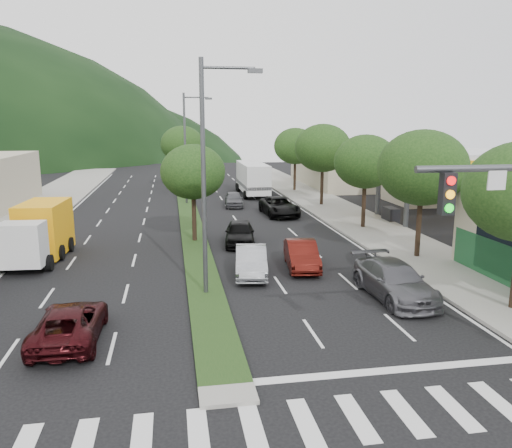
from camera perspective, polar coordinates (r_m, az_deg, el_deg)
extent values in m
plane|color=black|center=(14.98, -3.45, -18.24)|extent=(160.00, 160.00, 0.00)
cube|color=gray|center=(41.05, 10.18, 1.05)|extent=(5.00, 90.00, 0.15)
cube|color=gray|center=(40.36, -26.29, -0.16)|extent=(6.00, 90.00, 0.15)
cube|color=#1B3613|center=(41.62, -7.69, 1.25)|extent=(1.60, 56.00, 0.12)
cube|color=silver|center=(13.29, -2.42, -22.47)|extent=(19.00, 2.20, 0.01)
cube|color=black|center=(13.26, 21.00, 3.25)|extent=(0.35, 0.25, 1.05)
cube|color=silver|center=(40.50, 20.66, 7.38)|extent=(12.00, 8.00, 0.50)
cube|color=#F5A60C|center=(40.52, 20.62, 6.89)|extent=(12.20, 8.20, 0.50)
cylinder|color=#47494C|center=(36.68, 16.90, 3.01)|extent=(0.36, 0.36, 4.60)
cylinder|color=#47494C|center=(40.88, 27.00, 3.08)|extent=(0.36, 0.36, 4.60)
cylinder|color=#47494C|center=(41.17, 13.81, 4.06)|extent=(0.36, 0.36, 4.60)
cylinder|color=#47494C|center=(44.95, 23.24, 4.06)|extent=(0.36, 0.36, 4.60)
cube|color=black|center=(39.18, 15.13, 1.03)|extent=(0.80, 1.60, 1.10)
cube|color=black|center=(43.13, 24.84, 1.30)|extent=(0.80, 1.60, 1.10)
cube|color=#B0A78B|center=(60.82, 10.45, 6.81)|extent=(10.00, 16.00, 5.20)
cylinder|color=black|center=(28.79, 18.12, 0.20)|extent=(0.28, 0.28, 3.81)
ellipsoid|color=black|center=(28.38, 18.50, 6.13)|extent=(4.80, 4.80, 4.08)
cylinder|color=black|center=(35.96, 12.22, 2.51)|extent=(0.28, 0.28, 3.58)
ellipsoid|color=black|center=(35.64, 12.42, 6.98)|extent=(4.40, 4.40, 3.74)
cylinder|color=black|center=(45.28, 7.54, 4.71)|extent=(0.28, 0.28, 3.92)
ellipsoid|color=black|center=(45.02, 7.65, 8.60)|extent=(5.00, 5.00, 4.25)
cylinder|color=black|center=(54.86, 4.45, 5.84)|extent=(0.28, 0.28, 3.70)
ellipsoid|color=black|center=(54.65, 4.50, 8.87)|extent=(4.60, 4.60, 3.91)
cylinder|color=black|center=(31.47, -7.09, 1.15)|extent=(0.28, 0.28, 3.36)
ellipsoid|color=black|center=(31.11, -7.22, 5.94)|extent=(4.00, 4.00, 3.40)
cylinder|color=black|center=(57.21, -8.35, 6.01)|extent=(0.28, 0.28, 3.81)
ellipsoid|color=black|center=(57.00, -8.44, 9.01)|extent=(4.80, 4.80, 4.08)
cylinder|color=#47494C|center=(21.12, -6.01, 4.87)|extent=(0.20, 0.20, 10.00)
cylinder|color=#47494C|center=(21.19, -3.17, 17.40)|extent=(2.20, 0.12, 0.12)
cube|color=#47494C|center=(21.33, -0.10, 17.10)|extent=(0.60, 0.25, 0.18)
cylinder|color=#47494C|center=(46.02, -8.10, 8.41)|extent=(0.20, 0.20, 10.00)
cylinder|color=#47494C|center=(46.05, -6.85, 14.18)|extent=(2.20, 0.12, 0.12)
cube|color=#47494C|center=(46.12, -5.44, 14.08)|extent=(0.60, 0.25, 0.18)
imported|color=#A5A7AC|center=(24.67, -0.56, -4.28)|extent=(2.07, 4.45, 1.41)
imported|color=black|center=(18.66, -20.50, -10.58)|extent=(2.18, 4.62, 1.28)
imported|color=black|center=(30.78, -1.87, -1.01)|extent=(2.33, 4.56, 1.49)
imported|color=#55555B|center=(22.34, 15.52, -6.25)|extent=(2.37, 5.37, 1.53)
imported|color=#4C110C|center=(25.94, 5.23, -3.52)|extent=(2.04, 4.46, 1.42)
imported|color=black|center=(40.45, 2.70, 2.02)|extent=(2.73, 5.46, 1.48)
imported|color=#535459|center=(44.81, -2.56, 2.86)|extent=(1.84, 3.99, 1.33)
cube|color=silver|center=(27.21, -25.14, -2.13)|extent=(2.17, 1.66, 2.18)
cube|color=#FBA50D|center=(30.43, -23.00, -0.42)|extent=(2.46, 4.12, 2.93)
cube|color=black|center=(29.97, -23.24, -2.93)|extent=(2.29, 5.61, 0.28)
cylinder|color=black|center=(27.48, -22.53, -4.13)|extent=(0.35, 0.87, 0.85)
cylinder|color=black|center=(28.20, -26.77, -4.11)|extent=(0.35, 0.87, 0.85)
cylinder|color=black|center=(29.39, -21.39, -3.06)|extent=(0.35, 0.87, 0.85)
cylinder|color=black|center=(30.07, -25.38, -3.07)|extent=(0.35, 0.87, 0.85)
cylinder|color=black|center=(31.15, -20.47, -2.19)|extent=(0.35, 0.87, 0.85)
cylinder|color=black|center=(31.78, -24.26, -2.23)|extent=(0.35, 0.87, 0.85)
cube|color=white|center=(52.05, -0.39, 5.41)|extent=(2.46, 8.57, 2.85)
cube|color=slate|center=(52.14, -0.39, 4.63)|extent=(2.52, 8.57, 0.33)
cylinder|color=black|center=(55.42, -2.15, 4.29)|extent=(0.34, 0.86, 0.86)
cylinder|color=black|center=(55.76, 0.28, 4.34)|extent=(0.34, 0.86, 0.86)
cylinder|color=black|center=(54.41, -2.01, 4.16)|extent=(0.34, 0.86, 0.86)
cylinder|color=black|center=(54.76, 0.46, 4.21)|extent=(0.34, 0.86, 0.86)
cylinder|color=black|center=(49.04, -1.21, 3.34)|extent=(0.34, 0.86, 0.86)
cylinder|color=black|center=(49.42, 1.52, 3.41)|extent=(0.34, 0.86, 0.86)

